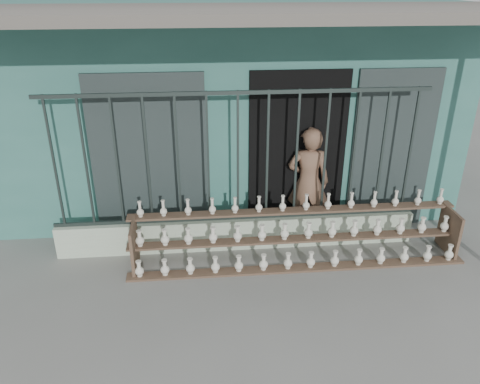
{
  "coord_description": "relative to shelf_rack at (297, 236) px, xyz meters",
  "views": [
    {
      "loc": [
        -0.51,
        -4.44,
        3.54
      ],
      "look_at": [
        0.0,
        1.0,
        1.0
      ],
      "focal_mm": 35.0,
      "sensor_mm": 36.0,
      "label": 1
    }
  ],
  "objects": [
    {
      "name": "ground",
      "position": [
        -0.75,
        -0.88,
        -0.36
      ],
      "size": [
        60.0,
        60.0,
        0.0
      ],
      "primitive_type": "plane",
      "color": "slate"
    },
    {
      "name": "workshop_building",
      "position": [
        -0.75,
        3.35,
        1.26
      ],
      "size": [
        7.4,
        6.6,
        3.21
      ],
      "color": "#326B61",
      "rests_on": "ground"
    },
    {
      "name": "parapet_wall",
      "position": [
        -0.75,
        0.42,
        -0.14
      ],
      "size": [
        5.0,
        0.2,
        0.45
      ],
      "primitive_type": "cube",
      "color": "#B6C9AD",
      "rests_on": "ground"
    },
    {
      "name": "security_fence",
      "position": [
        -0.75,
        0.42,
        0.98
      ],
      "size": [
        5.0,
        0.04,
        1.8
      ],
      "color": "#283330",
      "rests_on": "parapet_wall"
    },
    {
      "name": "shelf_rack",
      "position": [
        0.0,
        0.0,
        0.0
      ],
      "size": [
        4.5,
        0.68,
        0.85
      ],
      "color": "brown",
      "rests_on": "ground"
    },
    {
      "name": "elderly_woman",
      "position": [
        0.29,
        0.73,
        0.46
      ],
      "size": [
        0.66,
        0.49,
        1.65
      ],
      "primitive_type": "imported",
      "rotation": [
        0.0,
        0.0,
        2.98
      ],
      "color": "brown",
      "rests_on": "ground"
    }
  ]
}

